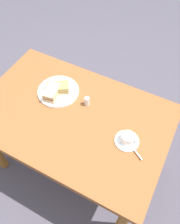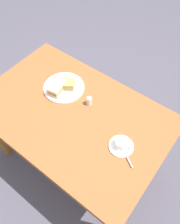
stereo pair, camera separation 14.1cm
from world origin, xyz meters
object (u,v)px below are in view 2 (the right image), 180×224
object	(u,v)px
sandwich_back	(57,88)
sandwich_front	(64,84)
spoon	(127,157)
coffee_saucer	(121,146)
dining_table	(73,121)
salt_shaker	(89,101)
sandwich_plate	(64,88)
coffee_cup	(122,143)

from	to	relation	value
sandwich_back	sandwich_front	bearing A→B (deg)	-102.13
sandwich_back	spoon	size ratio (longest dim) A/B	1.57
sandwich_back	coffee_saucer	xyz separation A→B (m)	(-0.56, 0.08, -0.04)
sandwich_front	sandwich_back	distance (m)	0.05
sandwich_front	spoon	distance (m)	0.64
dining_table	sandwich_back	world-z (taller)	sandwich_back
coffee_saucer	salt_shaker	world-z (taller)	salt_shaker
dining_table	coffee_saucer	size ratio (longest dim) A/B	8.59
spoon	sandwich_front	bearing A→B (deg)	-15.84
sandwich_back	sandwich_plate	bearing A→B (deg)	-102.35
coffee_cup	spoon	world-z (taller)	coffee_cup
sandwich_back	salt_shaker	world-z (taller)	sandwich_back
sandwich_back	spoon	world-z (taller)	sandwich_back
dining_table	salt_shaker	bearing A→B (deg)	-111.79
dining_table	sandwich_front	size ratio (longest dim) A/B	7.47
salt_shaker	spoon	bearing A→B (deg)	156.68
dining_table	coffee_cup	world-z (taller)	coffee_cup
coffee_cup	spoon	size ratio (longest dim) A/B	1.13
sandwich_front	spoon	world-z (taller)	sandwich_front
sandwich_plate	spoon	distance (m)	0.64
sandwich_front	coffee_saucer	xyz separation A→B (m)	(-0.55, 0.14, -0.04)
sandwich_back	coffee_saucer	world-z (taller)	sandwich_back
sandwich_plate	coffee_saucer	bearing A→B (deg)	166.26
dining_table	sandwich_back	bearing A→B (deg)	-20.50
coffee_saucer	coffee_cup	xyz separation A→B (m)	(-0.00, -0.00, 0.03)
coffee_saucer	salt_shaker	distance (m)	0.36
salt_shaker	dining_table	bearing A→B (deg)	68.21
sandwich_front	coffee_saucer	bearing A→B (deg)	166.13
sandwich_plate	coffee_saucer	xyz separation A→B (m)	(-0.55, 0.13, -0.00)
coffee_saucer	spoon	bearing A→B (deg)	148.68
sandwich_plate	sandwich_front	xyz separation A→B (m)	(-0.00, -0.00, 0.03)
spoon	salt_shaker	world-z (taller)	salt_shaker
spoon	coffee_cup	bearing A→B (deg)	-32.26
sandwich_back	coffee_cup	distance (m)	0.57
dining_table	sandwich_plate	distance (m)	0.24
dining_table	sandwich_plate	bearing A→B (deg)	-34.77
dining_table	sandwich_front	bearing A→B (deg)	-35.07
dining_table	salt_shaker	size ratio (longest dim) A/B	19.24
spoon	salt_shaker	xyz separation A→B (m)	(0.39, -0.17, 0.02)
coffee_cup	spoon	bearing A→B (deg)	147.74
sandwich_plate	sandwich_front	world-z (taller)	sandwich_front
sandwich_plate	sandwich_back	size ratio (longest dim) A/B	1.95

